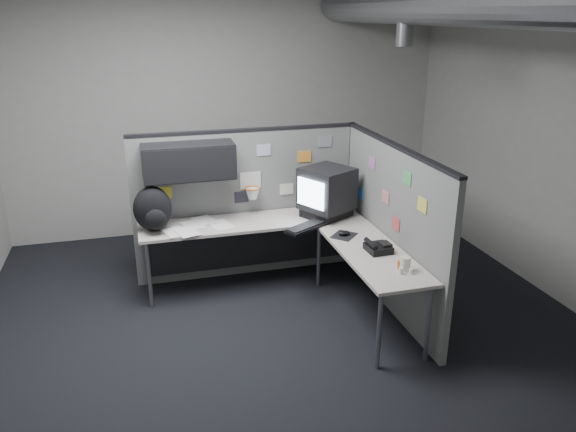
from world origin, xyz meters
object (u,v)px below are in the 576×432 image
object	(u,v)px
desk	(282,239)
backpack	(153,210)
monitor	(327,192)
phone	(378,247)
keyboard	(306,227)

from	to	relation	value
desk	backpack	xyz separation A→B (m)	(-1.23, 0.26, 0.34)
desk	monitor	bearing A→B (deg)	20.57
desk	backpack	distance (m)	1.31
desk	phone	world-z (taller)	phone
phone	backpack	distance (m)	2.20
desk	backpack	size ratio (longest dim) A/B	5.10
monitor	phone	xyz separation A→B (m)	(0.14, -1.00, -0.23)
desk	keyboard	size ratio (longest dim) A/B	4.69
monitor	backpack	world-z (taller)	monitor
monitor	keyboard	distance (m)	0.50
desk	backpack	bearing A→B (deg)	168.10
desk	monitor	size ratio (longest dim) A/B	3.72
desk	keyboard	distance (m)	0.28
desk	keyboard	bearing A→B (deg)	-23.41
desk	monitor	xyz separation A→B (m)	(0.54, 0.20, 0.39)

